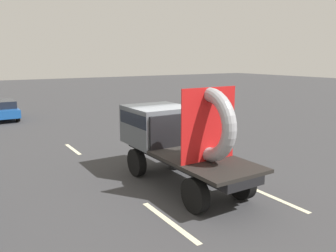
# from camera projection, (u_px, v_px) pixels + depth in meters

# --- Properties ---
(ground_plane) EXTENTS (120.00, 120.00, 0.00)m
(ground_plane) POSITION_uv_depth(u_px,v_px,m) (175.00, 178.00, 11.77)
(ground_plane) COLOR #38383A
(flatbed_truck) EXTENTS (2.02, 5.53, 3.31)m
(flatbed_truck) POSITION_uv_depth(u_px,v_px,m) (172.00, 133.00, 11.38)
(flatbed_truck) COLOR black
(flatbed_truck) RESTS_ON ground_plane
(distant_sedan) EXTENTS (1.73, 4.03, 1.31)m
(distant_sedan) POSITION_uv_depth(u_px,v_px,m) (2.00, 109.00, 22.82)
(distant_sedan) COLOR black
(distant_sedan) RESTS_ON ground_plane
(lane_dash_left_near) EXTENTS (0.16, 2.60, 0.01)m
(lane_dash_left_near) POSITION_uv_depth(u_px,v_px,m) (169.00, 221.00, 8.68)
(lane_dash_left_near) COLOR beige
(lane_dash_left_near) RESTS_ON ground_plane
(lane_dash_left_far) EXTENTS (0.16, 2.07, 0.01)m
(lane_dash_left_far) POSITION_uv_depth(u_px,v_px,m) (73.00, 149.00, 15.52)
(lane_dash_left_far) COLOR beige
(lane_dash_left_far) RESTS_ON ground_plane
(lane_dash_right_near) EXTENTS (0.16, 2.50, 0.01)m
(lane_dash_right_near) POSITION_uv_depth(u_px,v_px,m) (273.00, 197.00, 10.17)
(lane_dash_right_near) COLOR beige
(lane_dash_right_near) RESTS_ON ground_plane
(lane_dash_right_far) EXTENTS (0.16, 2.00, 0.01)m
(lane_dash_right_far) POSITION_uv_depth(u_px,v_px,m) (143.00, 141.00, 17.11)
(lane_dash_right_far) COLOR beige
(lane_dash_right_far) RESTS_ON ground_plane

